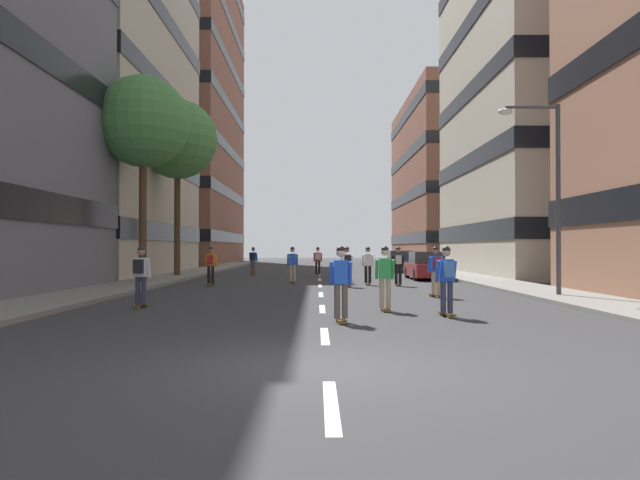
# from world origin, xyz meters

# --- Properties ---
(ground_plane) EXTENTS (135.53, 135.53, 0.00)m
(ground_plane) POSITION_xyz_m (0.00, 22.59, 0.00)
(ground_plane) COLOR #333335
(sidewalk_left) EXTENTS (2.67, 62.12, 0.14)m
(sidewalk_left) POSITION_xyz_m (-8.36, 25.41, 0.07)
(sidewalk_left) COLOR gray
(sidewalk_left) RESTS_ON ground_plane
(sidewalk_right) EXTENTS (2.67, 62.12, 0.14)m
(sidewalk_right) POSITION_xyz_m (8.36, 25.41, 0.07)
(sidewalk_right) COLOR gray
(sidewalk_right) RESTS_ON ground_plane
(lane_markings) EXTENTS (0.16, 52.20, 0.01)m
(lane_markings) POSITION_xyz_m (0.00, 23.00, 0.00)
(lane_markings) COLOR silver
(lane_markings) RESTS_ON ground_plane
(building_left_mid) EXTENTS (13.62, 18.92, 27.15)m
(building_left_mid) POSITION_xyz_m (-16.45, 28.99, 13.66)
(building_left_mid) COLOR #BCB29E
(building_left_mid) RESTS_ON ground_plane
(building_left_far) EXTENTS (13.62, 23.89, 33.40)m
(building_left_far) POSITION_xyz_m (-16.45, 55.38, 16.79)
(building_left_far) COLOR brown
(building_left_far) RESTS_ON ground_plane
(building_right_mid) EXTENTS (13.62, 17.64, 22.65)m
(building_right_mid) POSITION_xyz_m (16.45, 28.99, 11.42)
(building_right_mid) COLOR #BCB29E
(building_right_mid) RESTS_ON ground_plane
(building_right_far) EXTENTS (13.62, 24.09, 18.06)m
(building_right_far) POSITION_xyz_m (16.45, 55.38, 9.12)
(building_right_far) COLOR brown
(building_right_far) RESTS_ON ground_plane
(parked_car_near) EXTENTS (1.82, 4.40, 1.52)m
(parked_car_near) POSITION_xyz_m (5.83, 23.19, 0.70)
(parked_car_near) COLOR maroon
(parked_car_near) RESTS_ON ground_plane
(parked_car_mid) EXTENTS (1.82, 4.40, 1.52)m
(parked_car_mid) POSITION_xyz_m (5.83, 33.28, 0.70)
(parked_car_mid) COLOR navy
(parked_car_mid) RESTS_ON ground_plane
(street_tree_near) EXTENTS (4.32, 4.32, 9.72)m
(street_tree_near) POSITION_xyz_m (-8.36, 18.91, 7.66)
(street_tree_near) COLOR #4C3823
(street_tree_near) RESTS_ON sidewalk_left
(street_tree_mid) EXTENTS (4.67, 4.67, 10.33)m
(street_tree_mid) POSITION_xyz_m (-8.36, 25.65, 8.09)
(street_tree_mid) COLOR #4C3823
(street_tree_mid) RESTS_ON sidewalk_left
(streetlamp_right) EXTENTS (2.13, 0.30, 6.50)m
(streetlamp_right) POSITION_xyz_m (7.73, 11.28, 4.14)
(streetlamp_right) COLOR #3F3F44
(streetlamp_right) RESTS_ON sidewalk_right
(skater_0) EXTENTS (0.56, 0.92, 1.78)m
(skater_0) POSITION_xyz_m (1.19, 17.22, 1.02)
(skater_0) COLOR brown
(skater_0) RESTS_ON ground_plane
(skater_1) EXTENTS (0.54, 0.90, 1.78)m
(skater_1) POSITION_xyz_m (3.53, 17.76, 1.02)
(skater_1) COLOR brown
(skater_1) RESTS_ON ground_plane
(skater_2) EXTENTS (0.55, 0.92, 1.78)m
(skater_2) POSITION_xyz_m (-5.26, 8.39, 1.02)
(skater_2) COLOR brown
(skater_2) RESTS_ON ground_plane
(skater_3) EXTENTS (0.57, 0.92, 1.78)m
(skater_3) POSITION_xyz_m (-4.18, 28.11, 1.02)
(skater_3) COLOR brown
(skater_3) RESTS_ON ground_plane
(skater_4) EXTENTS (0.57, 0.92, 1.78)m
(skater_4) POSITION_xyz_m (4.01, 11.80, 1.02)
(skater_4) COLOR brown
(skater_4) RESTS_ON ground_plane
(skater_5) EXTENTS (0.53, 0.90, 1.78)m
(skater_5) POSITION_xyz_m (1.72, 7.47, 0.98)
(skater_5) COLOR brown
(skater_5) RESTS_ON ground_plane
(skater_6) EXTENTS (0.53, 0.90, 1.78)m
(skater_6) POSITION_xyz_m (-5.00, 18.04, 1.02)
(skater_6) COLOR brown
(skater_6) RESTS_ON ground_plane
(skater_7) EXTENTS (0.55, 0.92, 1.78)m
(skater_7) POSITION_xyz_m (3.11, 6.12, 1.02)
(skater_7) COLOR brown
(skater_7) RESTS_ON ground_plane
(skater_8) EXTENTS (0.54, 0.91, 1.78)m
(skater_8) POSITION_xyz_m (2.23, 18.52, 0.98)
(skater_8) COLOR brown
(skater_8) RESTS_ON ground_plane
(skater_9) EXTENTS (0.53, 0.90, 1.78)m
(skater_9) POSITION_xyz_m (-0.09, 27.49, 1.02)
(skater_9) COLOR brown
(skater_9) RESTS_ON ground_plane
(skater_10) EXTENTS (0.55, 0.91, 1.78)m
(skater_10) POSITION_xyz_m (-1.34, 19.98, 0.98)
(skater_10) COLOR brown
(skater_10) RESTS_ON ground_plane
(skater_11) EXTENTS (0.54, 0.91, 1.78)m
(skater_11) POSITION_xyz_m (0.40, 5.04, 0.98)
(skater_11) COLOR brown
(skater_11) RESTS_ON ground_plane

